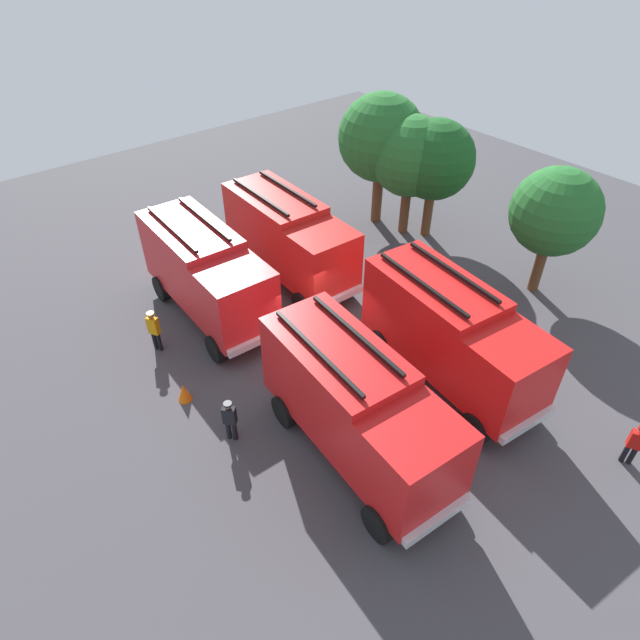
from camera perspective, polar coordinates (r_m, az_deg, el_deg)
ground_plane at (r=21.13m, az=0.00°, el=-2.96°), size 48.55×48.55×0.00m
fire_truck_0 at (r=22.03m, az=-11.96°, el=5.10°), size 7.29×2.99×3.88m
fire_truck_1 at (r=16.14m, az=3.86°, el=-8.86°), size 7.38×3.25×3.88m
fire_truck_2 at (r=23.94m, az=-3.33°, el=8.84°), size 7.29×2.99×3.88m
fire_truck_3 at (r=19.05m, az=13.74°, el=-1.24°), size 7.43×3.42×3.88m
firefighter_0 at (r=17.59m, az=-9.49°, el=-10.27°), size 0.47×0.46×1.66m
firefighter_1 at (r=19.32m, az=30.27°, el=-11.18°), size 0.48×0.41×1.60m
firefighter_2 at (r=21.37m, az=-17.11°, el=-0.92°), size 0.48×0.41×1.79m
tree_0 at (r=28.08m, az=6.49°, el=18.53°), size 4.29×4.29×6.64m
tree_1 at (r=27.31m, az=9.53°, el=16.63°), size 3.85×3.85×5.96m
tree_2 at (r=27.25m, az=12.04°, el=16.17°), size 3.80×3.80×5.89m
tree_3 at (r=24.24m, az=23.56°, el=10.39°), size 3.64×3.64×5.64m
traffic_cone_0 at (r=18.57m, az=12.76°, el=-10.45°), size 0.39×0.39×0.56m
traffic_cone_1 at (r=22.39m, az=13.98°, el=-0.44°), size 0.46×0.46×0.65m
traffic_cone_2 at (r=19.51m, az=-14.16°, el=-7.42°), size 0.49×0.49×0.70m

